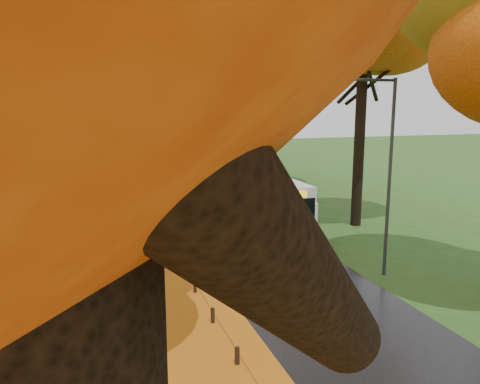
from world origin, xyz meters
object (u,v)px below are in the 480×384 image
car_white (146,173)px  car_silver (144,173)px  streetlamp_far (178,122)px  car_dark (131,157)px  bus (250,197)px  streetlamp_mid (227,132)px  streetlamp_near (385,163)px

car_white → car_silver: car_white is taller
streetlamp_far → car_dark: 7.93m
car_white → car_dark: (-0.11, 13.79, -0.07)m
bus → car_silver: 18.92m
streetlamp_far → car_white: streetlamp_far is taller
car_white → bus: bearing=-91.1°
bus → car_white: 18.48m
streetlamp_far → car_dark: streetlamp_far is taller
car_dark → streetlamp_mid: bearing=-74.3°
streetlamp_mid → bus: bearing=-100.6°
bus → streetlamp_mid: bearing=78.9°
streetlamp_mid → car_silver: size_ratio=2.17×
streetlamp_far → car_white: (-6.19, -16.43, -3.97)m
streetlamp_mid → car_dark: (-6.30, 19.36, -4.04)m
streetlamp_mid → streetlamp_near: bearing=-90.0°
streetlamp_mid → car_dark: bearing=108.0°
bus → streetlamp_near: bearing=-76.8°
streetlamp_mid → streetlamp_far: (0.00, 22.00, 0.00)m
car_white → car_dark: bearing=77.3°
streetlamp_near → car_silver: bearing=102.7°
car_silver → streetlamp_mid: bearing=-44.5°
car_white → car_silver: size_ratio=1.12×
streetlamp_near → streetlamp_far: 44.00m
streetlamp_far → car_dark: size_ratio=1.82×
streetlamp_mid → streetlamp_far: bearing=90.0°
car_dark → bus: bearing=-85.2°
streetlamp_near → car_silver: 28.98m
streetlamp_near → car_white: bearing=102.7°
streetlamp_far → bus: size_ratio=0.68×
car_white → streetlamp_near: bearing=-90.5°
car_dark → car_silver: bearing=-92.3°
streetlamp_mid → streetlamp_far: 22.00m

